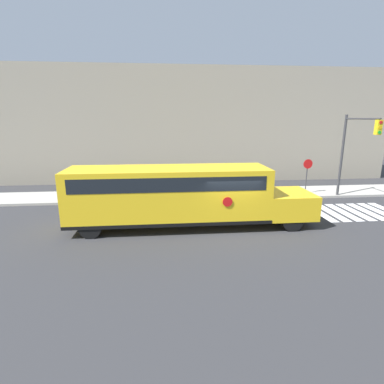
{
  "coord_description": "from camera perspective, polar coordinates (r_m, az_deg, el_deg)",
  "views": [
    {
      "loc": [
        -3.1,
        -13.32,
        5.2
      ],
      "look_at": [
        -1.73,
        1.08,
        1.61
      ],
      "focal_mm": 28.0,
      "sensor_mm": 36.0,
      "label": 1
    }
  ],
  "objects": [
    {
      "name": "stop_sign",
      "position": [
        21.67,
        21.06,
        3.54
      ],
      "size": [
        0.63,
        0.1,
        2.52
      ],
      "color": "#38383A",
      "rests_on": "ground"
    },
    {
      "name": "traffic_light",
      "position": [
        21.08,
        28.35,
        7.89
      ],
      "size": [
        0.28,
        3.26,
        5.41
      ],
      "color": "#38383A",
      "rests_on": "ground"
    },
    {
      "name": "building_backdrop",
      "position": [
        26.51,
        1.3,
        12.63
      ],
      "size": [
        32.0,
        4.0,
        9.19
      ],
      "color": "#9E937F",
      "rests_on": "ground"
    },
    {
      "name": "crosswalk_stripes",
      "position": [
        19.45,
        28.58,
        -3.31
      ],
      "size": [
        4.7,
        3.2,
        0.01
      ],
      "color": "white",
      "rests_on": "ground"
    },
    {
      "name": "school_bus",
      "position": [
        14.36,
        -2.49,
        -0.27
      ],
      "size": [
        11.75,
        2.57,
        2.93
      ],
      "color": "yellow",
      "rests_on": "ground"
    },
    {
      "name": "ground_plane",
      "position": [
        14.64,
        7.2,
        -6.99
      ],
      "size": [
        60.0,
        60.0,
        0.0
      ],
      "primitive_type": "plane",
      "color": "#333335"
    },
    {
      "name": "sidewalk_strip",
      "position": [
        20.71,
        3.34,
        -0.41
      ],
      "size": [
        44.0,
        3.0,
        0.15
      ],
      "color": "#B2ADA3",
      "rests_on": "ground"
    }
  ]
}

